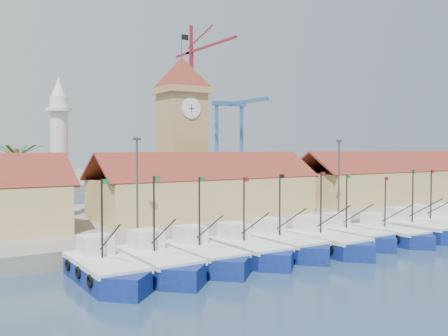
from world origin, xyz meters
TOP-DOWN VIEW (x-y plane):
  - ground at (0.00, 0.00)m, footprint 400.00×400.00m
  - quay at (0.00, 24.00)m, footprint 140.00×32.00m
  - terminal at (0.00, 110.00)m, footprint 240.00×80.00m
  - boat_0 at (-18.25, 2.55)m, footprint 3.75×10.27m
  - boat_1 at (-14.17, 2.57)m, footprint 3.79×10.39m
  - boat_2 at (-9.98, 2.97)m, footprint 3.68×10.09m
  - boat_3 at (-5.63, 2.91)m, footprint 3.60×9.85m
  - boat_4 at (-1.52, 3.11)m, footprint 3.67×10.06m
  - boat_5 at (2.47, 1.97)m, footprint 3.75×10.27m
  - boat_6 at (7.02, 3.15)m, footprint 3.54×9.70m
  - boat_7 at (11.25, 1.92)m, footprint 3.37×9.25m
  - boat_8 at (15.70, 1.89)m, footprint 3.68×10.09m
  - boat_9 at (19.82, 2.57)m, footprint 3.63×9.96m
  - hall_center at (0.00, 20.00)m, footprint 27.04×10.13m
  - hall_right at (32.00, 20.00)m, footprint 31.20×10.13m
  - clock_tower at (0.00, 26.00)m, footprint 5.80×5.80m
  - minaret at (-15.00, 28.00)m, footprint 3.00×3.00m
  - palm_tree at (-20.00, 26.00)m, footprint 5.60×5.03m
  - lamp_posts at (0.50, 12.00)m, footprint 80.70×0.25m
  - crane_red_right at (44.71, 103.36)m, footprint 1.00×34.95m
  - gantry at (62.00, 106.65)m, footprint 13.00×22.00m

SIDE VIEW (x-z plane):
  - ground at x=0.00m, z-range 0.00..0.00m
  - boat_7 at x=11.25m, z-range -2.77..4.22m
  - quay at x=0.00m, z-range 0.00..1.50m
  - boat_6 at x=7.02m, z-range -2.91..4.43m
  - boat_3 at x=-5.63m, z-range -2.96..4.50m
  - boat_9 at x=19.82m, z-range -2.99..4.55m
  - boat_4 at x=-1.52m, z-range -3.02..4.59m
  - boat_8 at x=15.70m, z-range -3.03..4.61m
  - boat_2 at x=-9.98m, z-range -3.03..4.61m
  - boat_5 at x=2.47m, z-range -3.08..4.69m
  - boat_0 at x=-18.25m, z-range -3.08..4.69m
  - boat_1 at x=-14.17m, z-range -3.12..4.74m
  - terminal at x=0.00m, z-range 0.00..2.00m
  - hall_center at x=0.00m, z-range 0.18..7.79m
  - hall_right at x=32.00m, z-range 0.18..7.79m
  - palm_tree at x=-20.00m, z-range 2.05..10.44m
  - lamp_posts at x=0.50m, z-range 1.96..10.99m
  - minaret at x=-15.00m, z-range 1.58..17.88m
  - clock_tower at x=0.00m, z-range 0.61..23.31m
  - gantry at x=62.00m, z-range 8.44..31.64m
  - crane_red_right at x=44.71m, z-range 4.67..49.95m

